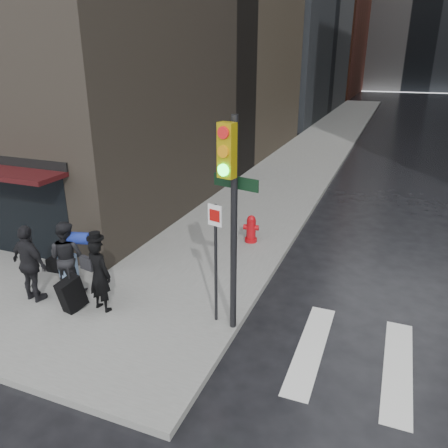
{
  "coord_description": "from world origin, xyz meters",
  "views": [
    {
      "loc": [
        4.54,
        -6.22,
        5.34
      ],
      "look_at": [
        0.68,
        3.5,
        1.3
      ],
      "focal_mm": 35.0,
      "sensor_mm": 36.0,
      "label": 1
    }
  ],
  "objects_px": {
    "man_jeans": "(67,257)",
    "traffic_light": "(229,200)",
    "man_greycoat": "(30,264)",
    "fire_hydrant": "(251,230)",
    "man_overcoat": "(93,278)"
  },
  "relations": [
    {
      "from": "man_jeans",
      "to": "traffic_light",
      "type": "relative_size",
      "value": 0.41
    },
    {
      "from": "man_jeans",
      "to": "man_greycoat",
      "type": "bearing_deg",
      "value": 51.43
    },
    {
      "from": "man_greycoat",
      "to": "fire_hydrant",
      "type": "distance_m",
      "value": 6.11
    },
    {
      "from": "man_greycoat",
      "to": "man_jeans",
      "type": "bearing_deg",
      "value": -115.25
    },
    {
      "from": "man_jeans",
      "to": "fire_hydrant",
      "type": "relative_size",
      "value": 2.09
    },
    {
      "from": "traffic_light",
      "to": "fire_hydrant",
      "type": "bearing_deg",
      "value": 115.96
    },
    {
      "from": "man_jeans",
      "to": "fire_hydrant",
      "type": "bearing_deg",
      "value": -129.32
    },
    {
      "from": "traffic_light",
      "to": "fire_hydrant",
      "type": "relative_size",
      "value": 5.14
    },
    {
      "from": "man_jeans",
      "to": "fire_hydrant",
      "type": "xyz_separation_m",
      "value": [
        3.05,
        4.31,
        -0.5
      ]
    },
    {
      "from": "man_jeans",
      "to": "fire_hydrant",
      "type": "distance_m",
      "value": 5.31
    },
    {
      "from": "man_jeans",
      "to": "traffic_light",
      "type": "distance_m",
      "value": 4.45
    },
    {
      "from": "man_jeans",
      "to": "traffic_light",
      "type": "bearing_deg",
      "value": 174.93
    },
    {
      "from": "man_overcoat",
      "to": "man_greycoat",
      "type": "distance_m",
      "value": 1.56
    },
    {
      "from": "man_overcoat",
      "to": "traffic_light",
      "type": "height_order",
      "value": "traffic_light"
    },
    {
      "from": "fire_hydrant",
      "to": "traffic_light",
      "type": "bearing_deg",
      "value": -77.36
    }
  ]
}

